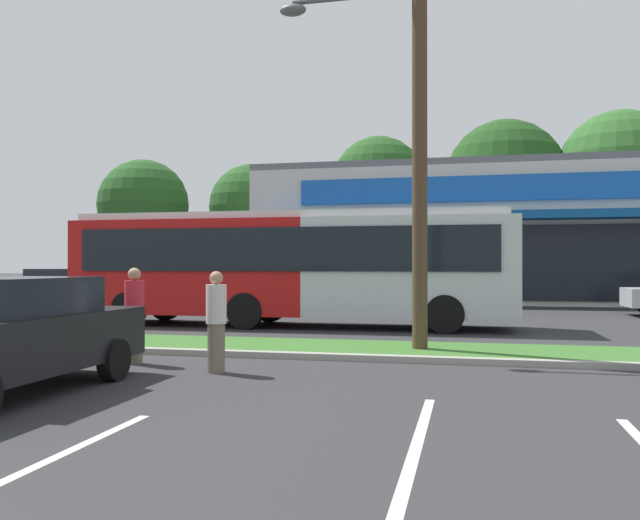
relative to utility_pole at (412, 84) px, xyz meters
The scene contains 18 objects.
grass_median 5.73m from the utility_pole, behind, with size 56.00×2.20×0.12m, color #386B28.
curb_lip 5.83m from the utility_pole, 153.24° to the right, with size 56.00×0.24×0.12m, color #99968C.
parking_stripe_1 10.30m from the utility_pole, 107.10° to the right, with size 0.12×4.80×0.01m, color silver.
parking_stripe_2 8.63m from the utility_pole, 84.95° to the right, with size 0.12×4.80×0.01m, color silver.
storefront_building 23.11m from the utility_pole, 80.67° to the left, with size 25.40×14.55×6.48m.
tree_far_left 37.16m from the utility_pole, 125.87° to the left, with size 6.45×6.45×9.32m.
tree_left 33.66m from the utility_pole, 114.14° to the left, with size 6.04×6.04×8.82m.
tree_mid_left 33.19m from the utility_pole, 98.92° to the left, with size 6.47×6.47×10.76m.
tree_mid 30.85m from the utility_pole, 83.83° to the left, with size 7.60×7.60×11.06m.
tree_mid_right 31.53m from the utility_pole, 71.49° to the left, with size 7.35×7.35×11.14m.
utility_pole is the anchor object (origin of this frame).
city_bus 7.43m from the utility_pole, 127.27° to the left, with size 12.72×2.75×3.25m.
bus_stop_bench 9.26m from the utility_pole, 164.14° to the right, with size 1.60×0.45×0.95m.
car_2 20.29m from the utility_pole, 144.40° to the left, with size 4.63×1.96×1.60m.
car_3 8.65m from the utility_pole, 132.86° to the right, with size 1.90×4.64×1.59m.
car_4 12.06m from the utility_pole, 98.34° to the left, with size 4.30×1.93×1.45m.
pedestrian_near_bench 6.93m from the utility_pole, 153.47° to the right, with size 0.35×0.35×1.71m.
pedestrian_by_pole 6.13m from the utility_pole, 134.98° to the right, with size 0.33×0.33×1.66m.
Camera 1 is at (3.33, 0.84, 1.77)m, focal length 36.96 mm.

